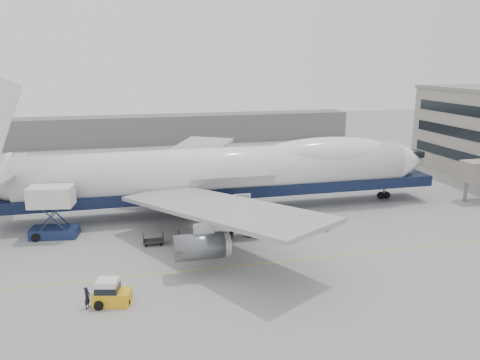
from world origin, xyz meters
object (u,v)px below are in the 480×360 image
object	(u,v)px
catering_truck	(52,209)
ground_worker	(87,298)
airliner	(226,171)
baggage_tug	(110,293)

from	to	relation	value
catering_truck	ground_worker	world-z (taller)	catering_truck
ground_worker	airliner	bearing A→B (deg)	-13.06
airliner	baggage_tug	distance (m)	27.72
catering_truck	ground_worker	xyz separation A→B (m)	(4.95, -18.14, -2.50)
airliner	ground_worker	world-z (taller)	airliner
catering_truck	baggage_tug	xyz separation A→B (m)	(6.82, -17.91, -2.45)
catering_truck	ground_worker	distance (m)	18.96
ground_worker	baggage_tug	bearing A→B (deg)	-60.10
airliner	baggage_tug	world-z (taller)	airliner
catering_truck	baggage_tug	distance (m)	19.32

